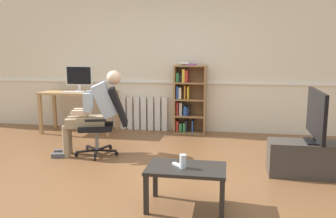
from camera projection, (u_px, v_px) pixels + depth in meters
name	position (u px, v px, depth m)	size (l,w,h in m)	color
ground_plane	(143.00, 178.00, 4.14)	(18.00, 18.00, 0.00)	brown
back_wall	(177.00, 59.00, 6.50)	(12.00, 0.13, 2.70)	beige
computer_desk	(79.00, 97.00, 6.42)	(1.35, 0.61, 0.76)	tan
imac_monitor	(79.00, 77.00, 6.44)	(0.50, 0.14, 0.46)	silver
keyboard	(73.00, 92.00, 6.27)	(0.39, 0.12, 0.02)	white
computer_mouse	(94.00, 92.00, 6.23)	(0.06, 0.10, 0.03)	white
bookshelf	(188.00, 100.00, 6.37)	(0.58, 0.29, 1.29)	olive
radiator	(144.00, 113.00, 6.66)	(0.92, 0.08, 0.64)	white
office_chair	(106.00, 119.00, 5.04)	(0.78, 0.65, 0.98)	black
person_seated	(94.00, 110.00, 5.00)	(1.00, 0.56, 1.22)	#937F60
tv_stand	(313.00, 159.00, 4.20)	(1.05, 0.39, 0.42)	#3D3833
tv_screen	(316.00, 115.00, 4.11)	(0.21, 0.96, 0.62)	black
coffee_table	(186.00, 173.00, 3.32)	(0.75, 0.47, 0.41)	black
drinking_glass	(183.00, 161.00, 3.27)	(0.07, 0.07, 0.13)	silver
spare_remote	(178.00, 165.00, 3.34)	(0.04, 0.15, 0.02)	white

